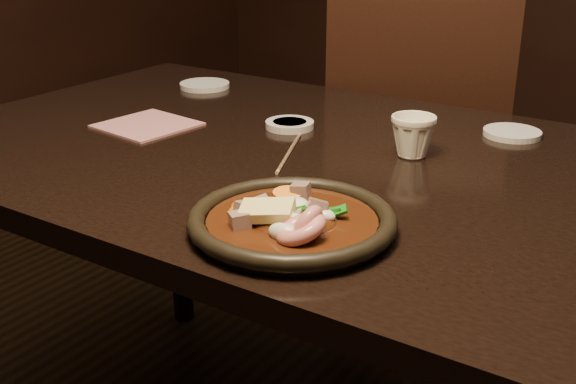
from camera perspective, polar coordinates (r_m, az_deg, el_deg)
The scene contains 10 objects.
table at distance 1.28m, azimuth 3.68°, elevation -0.65°, with size 1.60×0.90×0.75m.
chair at distance 1.95m, azimuth 10.29°, elevation 2.80°, with size 0.58×0.58×0.99m.
plate at distance 0.97m, azimuth 0.33°, elevation -2.37°, with size 0.28×0.28×0.03m.
stirfry at distance 0.96m, azimuth 0.13°, elevation -2.20°, with size 0.18×0.18×0.06m.
soy_dish at distance 1.43m, azimuth 0.13°, elevation 5.35°, with size 0.10×0.10×0.01m, color silver.
saucer_left at distance 1.76m, azimuth -6.61°, elevation 8.39°, with size 0.12×0.12×0.01m, color silver.
saucer_right at distance 1.44m, azimuth 17.29°, elevation 4.47°, with size 0.11×0.11×0.01m, color silver.
tea_cup at distance 1.27m, azimuth 9.85°, elevation 4.48°, with size 0.08×0.07×0.08m, color white.
chopsticks at distance 1.28m, azimuth 0.09°, elevation 3.16°, with size 0.09×0.20×0.01m.
napkin at distance 1.47m, azimuth -11.07°, elevation 5.21°, with size 0.16×0.16×0.00m, color #AE6B6F.
Camera 1 is at (0.58, -1.03, 1.16)m, focal length 45.00 mm.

